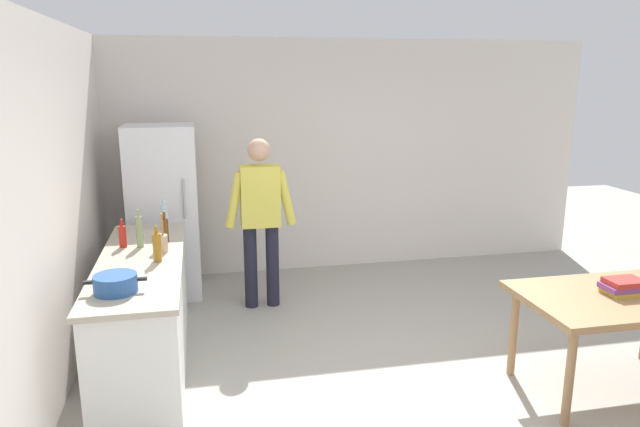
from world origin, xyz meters
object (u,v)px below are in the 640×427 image
Objects in this scene: person at (260,212)px; utensil_jar at (161,243)px; dining_table at (618,304)px; bottle_sauce_red at (123,236)px; bottle_oil_amber at (157,247)px; bottle_water_clear at (165,217)px; refrigerator at (164,212)px; bottle_beer_brown at (165,230)px; book_stack at (623,287)px; cooking_pot at (116,284)px; bottle_vinegar_tall at (139,231)px.

person is 5.31× the size of utensil_jar.
bottle_sauce_red is at bearing 157.88° from dining_table.
dining_table is 5.00× the size of bottle_oil_amber.
person is at bearing 12.37° from bottle_water_clear.
refrigerator reaches higher than bottle_beer_brown.
dining_table is 5.83× the size of bottle_sauce_red.
refrigerator is 6.39× the size of book_stack.
bottle_water_clear is (0.24, 1.56, 0.07)m from cooking_pot.
bottle_vinegar_tall is at bearing 86.46° from cooking_pot.
refrigerator reaches higher than bottle_sauce_red.
refrigerator is 4.50× the size of cooking_pot.
utensil_jar is at bearing 86.79° from bottle_oil_amber.
bottle_vinegar_tall reaches higher than bottle_sauce_red.
person is at bearing 57.08° from cooking_pot.
bottle_oil_amber is at bearing -128.44° from person.
person is 0.92m from bottle_water_clear.
refrigerator is 1.71m from bottle_oil_amber.
person is 1.21× the size of dining_table.
refrigerator is 1.29m from bottle_vinegar_tall.
bottle_beer_brown is (0.33, 0.10, 0.01)m from bottle_sauce_red.
dining_table is 3.60m from bottle_beer_brown.
bottle_beer_brown is 3.61m from book_stack.
bottle_oil_amber reaches higher than bottle_sauce_red.
dining_table is (2.35, -2.15, -0.31)m from person.
dining_table is at bearing -6.31° from cooking_pot.
bottle_beer_brown reaches higher than book_stack.
cooking_pot is 0.89m from utensil_jar.
person is at bearing 51.56° from bottle_oil_amber.
bottle_vinegar_tall is (0.06, 1.04, 0.08)m from cooking_pot.
utensil_jar is at bearing -134.85° from person.
cooking_pot is at bearing -102.65° from bottle_beer_brown.
refrigerator is at bearing 84.36° from bottle_vinegar_tall.
person is 1.30m from bottle_vinegar_tall.
bottle_sauce_red is (-1.21, -0.70, 0.02)m from person.
utensil_jar is at bearing 159.34° from book_stack.
bottle_beer_brown is at bearing -87.19° from bottle_water_clear.
book_stack is (2.38, -2.14, -0.17)m from person.
utensil_jar reaches higher than bottle_oil_amber.
bottle_vinegar_tall is (-1.08, -0.72, 0.06)m from person.
refrigerator is 1.28m from bottle_sauce_red.
bottle_water_clear is at bearing 71.35° from bottle_vinegar_tall.
person is at bearing 137.59° from dining_table.
utensil_jar reaches higher than bottle_beer_brown.
dining_table is 3.49m from utensil_jar.
bottle_oil_amber is (0.04, -1.70, 0.12)m from refrigerator.
bottle_water_clear reaches higher than bottle_oil_amber.
person is at bearing 45.15° from utensil_jar.
bottle_beer_brown is at bearing 16.67° from bottle_sauce_red.
book_stack is at bearing -6.12° from cooking_pot.
dining_table is 3.50× the size of cooking_pot.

